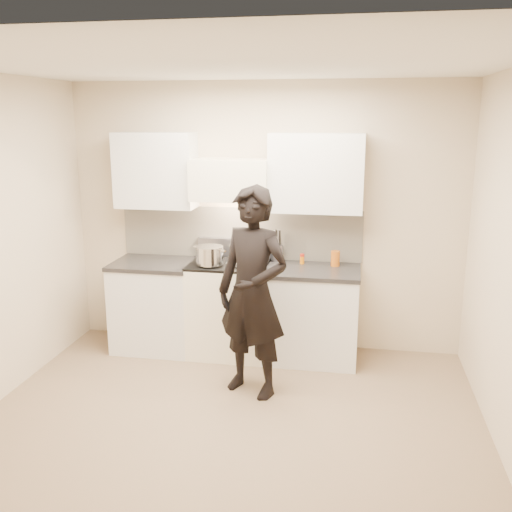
# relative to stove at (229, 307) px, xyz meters

# --- Properties ---
(ground_plane) EXTENTS (4.00, 4.00, 0.00)m
(ground_plane) POSITION_rel_stove_xyz_m (0.30, -1.42, -0.47)
(ground_plane) COLOR #7F644E
(room_shell) EXTENTS (4.04, 3.54, 2.70)m
(room_shell) POSITION_rel_stove_xyz_m (0.24, -1.05, 1.12)
(room_shell) COLOR #C6B39B
(room_shell) RESTS_ON ground
(stove) EXTENTS (0.76, 0.65, 0.96)m
(stove) POSITION_rel_stove_xyz_m (0.00, 0.00, 0.00)
(stove) COLOR white
(stove) RESTS_ON ground
(counter_right) EXTENTS (0.92, 0.67, 0.92)m
(counter_right) POSITION_rel_stove_xyz_m (0.83, 0.00, -0.01)
(counter_right) COLOR white
(counter_right) RESTS_ON ground
(counter_left) EXTENTS (0.82, 0.67, 0.92)m
(counter_left) POSITION_rel_stove_xyz_m (-0.78, 0.00, -0.01)
(counter_left) COLOR white
(counter_left) RESTS_ON ground
(wok) EXTENTS (0.35, 0.43, 0.28)m
(wok) POSITION_rel_stove_xyz_m (0.14, 0.14, 0.58)
(wok) COLOR silver
(wok) RESTS_ON stove
(stock_pot) EXTENTS (0.35, 0.35, 0.18)m
(stock_pot) POSITION_rel_stove_xyz_m (-0.16, -0.14, 0.57)
(stock_pot) COLOR silver
(stock_pot) RESTS_ON stove
(utensil_crock) EXTENTS (0.12, 0.12, 0.32)m
(utensil_crock) POSITION_rel_stove_xyz_m (0.45, 0.22, 0.54)
(utensil_crock) COLOR #9999A9
(utensil_crock) RESTS_ON counter_right
(spice_jar) EXTENTS (0.04, 0.04, 0.10)m
(spice_jar) POSITION_rel_stove_xyz_m (0.71, 0.18, 0.50)
(spice_jar) COLOR orange
(spice_jar) RESTS_ON counter_right
(oil_glass) EXTENTS (0.09, 0.09, 0.15)m
(oil_glass) POSITION_rel_stove_xyz_m (1.04, 0.14, 0.52)
(oil_glass) COLOR #B85914
(oil_glass) RESTS_ON counter_right
(person) EXTENTS (0.78, 0.66, 1.81)m
(person) POSITION_rel_stove_xyz_m (0.39, -0.81, 0.43)
(person) COLOR black
(person) RESTS_ON ground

